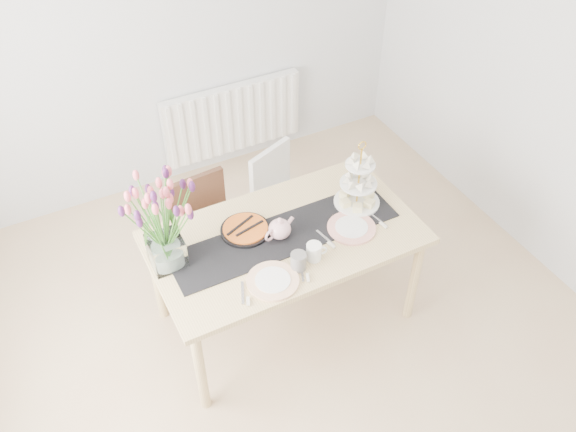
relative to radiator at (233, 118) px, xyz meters
name	(u,v)px	position (x,y,z in m)	size (l,w,h in m)	color
room_shell	(310,221)	(-0.50, -2.19, 0.85)	(4.50, 4.50, 4.50)	tan
radiator	(233,118)	(0.00, 0.00, 0.00)	(1.20, 0.08, 0.60)	white
dining_table	(285,244)	(-0.39, -1.72, 0.22)	(1.60, 0.90, 0.75)	tan
chair_brown	(207,225)	(-0.69, -1.13, 0.02)	(0.43, 0.43, 0.81)	#372014
chair_white	(281,193)	(-0.08, -1.04, 0.00)	(0.51, 0.51, 0.79)	silver
table_runner	(285,235)	(-0.39, -1.72, 0.30)	(1.40, 0.35, 0.01)	black
tulip_vase	(159,214)	(-1.08, -1.61, 0.68)	(0.68, 0.68, 0.59)	silver
cake_stand	(358,189)	(0.14, -1.67, 0.42)	(0.29, 0.29, 0.42)	gold
teapot	(280,229)	(-0.43, -1.72, 0.37)	(0.21, 0.17, 0.14)	silver
cream_jug	(353,189)	(0.17, -1.58, 0.34)	(0.09, 0.09, 0.09)	white
tart_tin	(245,230)	(-0.59, -1.58, 0.32)	(0.30, 0.30, 0.04)	black
mug_grey	(298,261)	(-0.45, -1.98, 0.35)	(0.09, 0.09, 0.11)	slate
mug_white	(314,252)	(-0.33, -1.96, 0.35)	(0.09, 0.09, 0.11)	white
plate_left	(273,281)	(-0.62, -2.01, 0.31)	(0.29, 0.29, 0.02)	white
plate_right	(351,228)	(-0.01, -1.85, 0.31)	(0.29, 0.29, 0.02)	white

